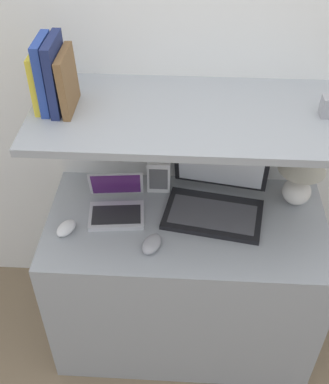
{
  "coord_description": "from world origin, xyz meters",
  "views": [
    {
      "loc": [
        -0.01,
        -1.08,
        2.06
      ],
      "look_at": [
        -0.09,
        0.29,
        0.88
      ],
      "focal_mm": 45.0,
      "sensor_mm": 36.0,
      "label": 1
    }
  ],
  "objects_px": {
    "table_lamp": "(303,166)",
    "book_blue": "(45,75)",
    "book_brown": "(67,81)",
    "book_yellow": "(38,81)",
    "second_mouse": "(66,228)",
    "book_navy": "(56,75)",
    "laptop_small": "(116,205)",
    "computer_mouse": "(152,244)",
    "laptop_large": "(215,200)",
    "router_box": "(159,175)"
  },
  "relations": [
    {
      "from": "table_lamp",
      "to": "book_blue",
      "type": "distance_m",
      "value": 1.02
    },
    {
      "from": "book_brown",
      "to": "book_yellow",
      "type": "bearing_deg",
      "value": 180.0
    },
    {
      "from": "second_mouse",
      "to": "book_navy",
      "type": "distance_m",
      "value": 0.59
    },
    {
      "from": "laptop_small",
      "to": "book_blue",
      "type": "height_order",
      "value": "book_blue"
    },
    {
      "from": "computer_mouse",
      "to": "book_brown",
      "type": "xyz_separation_m",
      "value": [
        -0.29,
        0.21,
        0.55
      ]
    },
    {
      "from": "book_yellow",
      "to": "book_blue",
      "type": "xyz_separation_m",
      "value": [
        0.03,
        0.0,
        0.02
      ]
    },
    {
      "from": "laptop_large",
      "to": "book_yellow",
      "type": "distance_m",
      "value": 0.81
    },
    {
      "from": "router_box",
      "to": "book_blue",
      "type": "bearing_deg",
      "value": -160.28
    },
    {
      "from": "laptop_large",
      "to": "laptop_small",
      "type": "bearing_deg",
      "value": -173.87
    },
    {
      "from": "laptop_large",
      "to": "laptop_small",
      "type": "height_order",
      "value": "laptop_large"
    },
    {
      "from": "router_box",
      "to": "book_brown",
      "type": "xyz_separation_m",
      "value": [
        -0.29,
        -0.13,
        0.49
      ]
    },
    {
      "from": "computer_mouse",
      "to": "book_navy",
      "type": "distance_m",
      "value": 0.69
    },
    {
      "from": "laptop_large",
      "to": "router_box",
      "type": "height_order",
      "value": "laptop_large"
    },
    {
      "from": "second_mouse",
      "to": "laptop_large",
      "type": "bearing_deg",
      "value": 16.13
    },
    {
      "from": "laptop_large",
      "to": "router_box",
      "type": "xyz_separation_m",
      "value": [
        -0.24,
        0.11,
        0.03
      ]
    },
    {
      "from": "second_mouse",
      "to": "book_navy",
      "type": "relative_size",
      "value": 0.44
    },
    {
      "from": "table_lamp",
      "to": "book_navy",
      "type": "bearing_deg",
      "value": -174.96
    },
    {
      "from": "computer_mouse",
      "to": "book_navy",
      "type": "bearing_deg",
      "value": 146.67
    },
    {
      "from": "laptop_small",
      "to": "second_mouse",
      "type": "height_order",
      "value": "laptop_small"
    },
    {
      "from": "laptop_small",
      "to": "book_blue",
      "type": "bearing_deg",
      "value": 172.77
    },
    {
      "from": "book_yellow",
      "to": "book_blue",
      "type": "height_order",
      "value": "book_blue"
    },
    {
      "from": "laptop_small",
      "to": "second_mouse",
      "type": "relative_size",
      "value": 2.16
    },
    {
      "from": "laptop_small",
      "to": "book_yellow",
      "type": "distance_m",
      "value": 0.58
    },
    {
      "from": "second_mouse",
      "to": "book_navy",
      "type": "bearing_deg",
      "value": 85.91
    },
    {
      "from": "table_lamp",
      "to": "router_box",
      "type": "height_order",
      "value": "table_lamp"
    },
    {
      "from": "laptop_small",
      "to": "router_box",
      "type": "relative_size",
      "value": 1.61
    },
    {
      "from": "book_blue",
      "to": "book_brown",
      "type": "xyz_separation_m",
      "value": [
        0.07,
        0.0,
        -0.02
      ]
    },
    {
      "from": "laptop_small",
      "to": "book_navy",
      "type": "distance_m",
      "value": 0.58
    },
    {
      "from": "table_lamp",
      "to": "computer_mouse",
      "type": "relative_size",
      "value": 2.41
    },
    {
      "from": "computer_mouse",
      "to": "laptop_small",
      "type": "bearing_deg",
      "value": 129.85
    },
    {
      "from": "book_blue",
      "to": "book_brown",
      "type": "height_order",
      "value": "book_blue"
    },
    {
      "from": "table_lamp",
      "to": "router_box",
      "type": "bearing_deg",
      "value": 174.76
    },
    {
      "from": "book_yellow",
      "to": "computer_mouse",
      "type": "bearing_deg",
      "value": -28.73
    },
    {
      "from": "router_box",
      "to": "book_blue",
      "type": "distance_m",
      "value": 0.64
    },
    {
      "from": "table_lamp",
      "to": "laptop_small",
      "type": "bearing_deg",
      "value": -171.8
    },
    {
      "from": "router_box",
      "to": "book_blue",
      "type": "relative_size",
      "value": 0.6
    },
    {
      "from": "book_yellow",
      "to": "table_lamp",
      "type": "bearing_deg",
      "value": 4.7
    },
    {
      "from": "computer_mouse",
      "to": "book_blue",
      "type": "relative_size",
      "value": 0.49
    },
    {
      "from": "table_lamp",
      "to": "second_mouse",
      "type": "height_order",
      "value": "table_lamp"
    },
    {
      "from": "table_lamp",
      "to": "laptop_small",
      "type": "relative_size",
      "value": 1.23
    },
    {
      "from": "second_mouse",
      "to": "book_blue",
      "type": "xyz_separation_m",
      "value": [
        -0.03,
        0.15,
        0.57
      ]
    },
    {
      "from": "laptop_large",
      "to": "second_mouse",
      "type": "distance_m",
      "value": 0.6
    },
    {
      "from": "laptop_large",
      "to": "book_navy",
      "type": "xyz_separation_m",
      "value": [
        -0.57,
        -0.02,
        0.54
      ]
    },
    {
      "from": "table_lamp",
      "to": "book_navy",
      "type": "distance_m",
      "value": 0.99
    },
    {
      "from": "laptop_small",
      "to": "book_navy",
      "type": "bearing_deg",
      "value": 171.23
    },
    {
      "from": "book_brown",
      "to": "table_lamp",
      "type": "bearing_deg",
      "value": 5.24
    },
    {
      "from": "table_lamp",
      "to": "laptop_small",
      "type": "height_order",
      "value": "table_lamp"
    },
    {
      "from": "book_yellow",
      "to": "book_brown",
      "type": "distance_m",
      "value": 0.1
    },
    {
      "from": "laptop_small",
      "to": "book_navy",
      "type": "relative_size",
      "value": 0.96
    },
    {
      "from": "laptop_large",
      "to": "second_mouse",
      "type": "height_order",
      "value": "laptop_large"
    }
  ]
}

